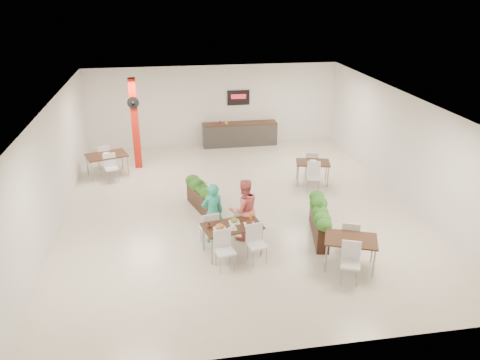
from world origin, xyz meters
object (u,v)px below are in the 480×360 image
(side_table_a, at_px, (107,158))
(side_table_c, at_px, (351,243))
(red_column, at_px, (135,123))
(side_table_b, at_px, (313,166))
(planter_left, at_px, (202,195))
(planter_right, at_px, (320,219))
(main_table, at_px, (232,230))
(diner_woman, at_px, (244,210))
(service_counter, at_px, (240,134))
(diner_man, at_px, (213,213))

(side_table_a, bearing_deg, side_table_c, -66.69)
(red_column, relative_size, side_table_a, 1.92)
(side_table_b, distance_m, side_table_c, 4.97)
(planter_left, distance_m, planter_right, 3.48)
(main_table, bearing_deg, red_column, 111.25)
(planter_left, height_order, side_table_a, planter_left)
(side_table_c, bearing_deg, diner_woman, 163.10)
(red_column, relative_size, side_table_b, 1.91)
(service_counter, relative_size, side_table_b, 1.79)
(main_table, bearing_deg, service_counter, 79.34)
(side_table_a, distance_m, side_table_c, 9.09)
(service_counter, distance_m, side_table_c, 9.31)
(main_table, distance_m, diner_man, 0.78)
(service_counter, bearing_deg, planter_right, -83.90)
(service_counter, height_order, planter_left, service_counter)
(planter_left, height_order, side_table_b, planter_left)
(planter_right, bearing_deg, red_column, 129.41)
(diner_man, relative_size, diner_woman, 0.97)
(planter_right, xyz_separation_m, side_table_a, (-5.84, 5.25, 0.14))
(diner_woman, distance_m, planter_left, 2.00)
(red_column, distance_m, main_table, 6.86)
(diner_man, height_order, side_table_b, diner_man)
(main_table, distance_m, side_table_b, 5.05)
(side_table_c, bearing_deg, planter_right, 119.94)
(service_counter, bearing_deg, side_table_a, -153.67)
(red_column, xyz_separation_m, diner_man, (2.07, -5.66, -0.85))
(side_table_b, bearing_deg, planter_right, -91.06)
(planter_left, bearing_deg, diner_woman, -62.43)
(main_table, height_order, diner_man, diner_man)
(service_counter, distance_m, planter_right, 7.78)
(service_counter, distance_m, diner_man, 7.78)
(planter_left, bearing_deg, planter_right, -34.29)
(red_column, relative_size, main_table, 1.74)
(red_column, distance_m, planter_left, 4.52)
(service_counter, xyz_separation_m, side_table_b, (1.72, -4.32, 0.13))
(service_counter, xyz_separation_m, planter_right, (0.83, -7.74, 0.01))
(red_column, bearing_deg, planter_right, -50.59)
(red_column, bearing_deg, side_table_c, -55.61)
(main_table, bearing_deg, side_table_a, 121.35)
(planter_left, height_order, planter_right, planter_right)
(red_column, bearing_deg, planter_left, -63.49)
(main_table, bearing_deg, diner_woman, 58.11)
(red_column, relative_size, planter_right, 1.64)
(side_table_a, distance_m, side_table_b, 6.98)
(side_table_a, bearing_deg, diner_man, -77.16)
(diner_man, height_order, planter_left, diner_man)
(planter_right, height_order, side_table_c, planter_right)
(diner_woman, bearing_deg, side_table_b, -143.49)
(red_column, distance_m, planter_right, 7.69)
(red_column, height_order, planter_right, red_column)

